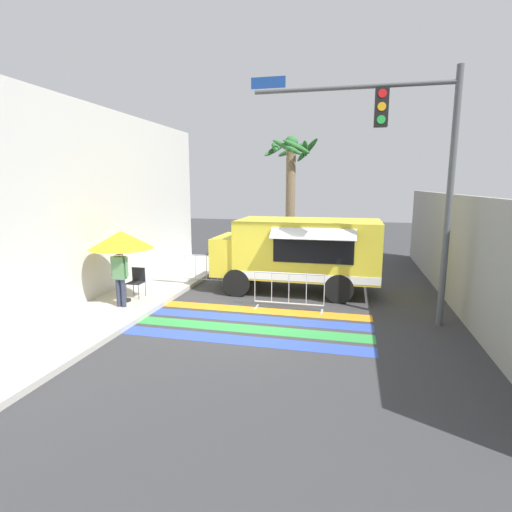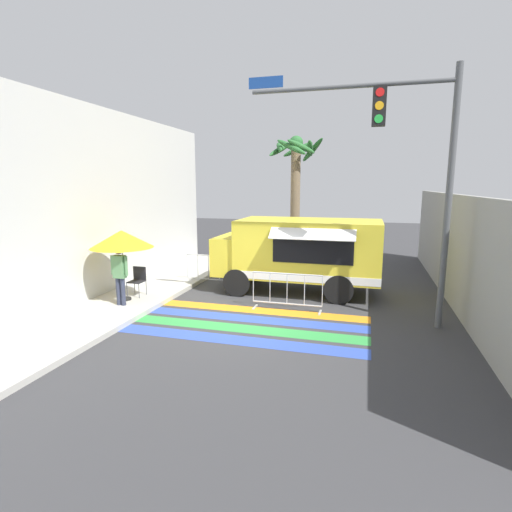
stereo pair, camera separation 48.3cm
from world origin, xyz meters
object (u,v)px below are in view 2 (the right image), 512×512
at_px(food_truck, 296,250).
at_px(traffic_signal_pole, 407,152).
at_px(folding_chair, 138,278).
at_px(patio_umbrella, 122,239).
at_px(barricade_front, 287,292).
at_px(barricade_side, 208,270).
at_px(vendor_person, 120,272).
at_px(palm_tree, 296,179).

bearing_deg(food_truck, traffic_signal_pole, -38.64).
height_order(food_truck, folding_chair, food_truck).
bearing_deg(patio_umbrella, barricade_front, 8.65).
bearing_deg(barricade_side, food_truck, -1.68).
bearing_deg(folding_chair, vendor_person, -75.80).
height_order(food_truck, barricade_side, food_truck).
height_order(patio_umbrella, barricade_side, patio_umbrella).
relative_size(patio_umbrella, barricade_front, 1.04).
distance_m(patio_umbrella, barricade_side, 3.60).
height_order(barricade_front, barricade_side, same).
bearing_deg(barricade_side, barricade_front, -33.54).
bearing_deg(folding_chair, barricade_side, 68.59).
xyz_separation_m(food_truck, barricade_front, (0.12, -2.10, -0.87)).
height_order(patio_umbrella, vendor_person, patio_umbrella).
relative_size(food_truck, barricade_side, 3.22).
height_order(traffic_signal_pole, barricade_side, traffic_signal_pole).
distance_m(patio_umbrella, barricade_front, 5.08).
xyz_separation_m(vendor_person, barricade_front, (4.61, 1.23, -0.57)).
bearing_deg(food_truck, folding_chair, -153.64).
distance_m(traffic_signal_pole, barricade_side, 7.76).
bearing_deg(palm_tree, folding_chair, -118.39).
relative_size(barricade_side, palm_tree, 0.30).
xyz_separation_m(traffic_signal_pole, patio_umbrella, (-7.77, -0.38, -2.36)).
xyz_separation_m(food_truck, patio_umbrella, (-4.70, -2.83, 0.56)).
height_order(barricade_side, palm_tree, palm_tree).
distance_m(traffic_signal_pole, palm_tree, 8.09).
xyz_separation_m(food_truck, folding_chair, (-4.59, -2.27, -0.74)).
xyz_separation_m(traffic_signal_pole, barricade_front, (-2.95, 0.35, -3.80)).
xyz_separation_m(folding_chair, palm_tree, (3.71, 6.86, 3.13)).
height_order(traffic_signal_pole, patio_umbrella, traffic_signal_pole).
relative_size(patio_umbrella, folding_chair, 2.35).
height_order(food_truck, vendor_person, food_truck).
xyz_separation_m(vendor_person, barricade_side, (1.30, 3.42, -0.58)).
xyz_separation_m(traffic_signal_pole, vendor_person, (-7.56, -0.87, -3.23)).
bearing_deg(folding_chair, patio_umbrella, -92.24).
xyz_separation_m(patio_umbrella, vendor_person, (0.21, -0.49, -0.86)).
bearing_deg(food_truck, barricade_side, 178.32).
bearing_deg(palm_tree, patio_umbrella, -117.23).
relative_size(barricade_front, palm_tree, 0.36).
bearing_deg(palm_tree, barricade_side, -117.26).
height_order(traffic_signal_pole, barricade_front, traffic_signal_pole).
distance_m(food_truck, patio_umbrella, 5.52).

